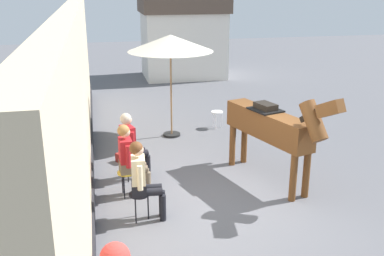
{
  "coord_description": "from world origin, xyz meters",
  "views": [
    {
      "loc": [
        -2.2,
        -7.11,
        3.83
      ],
      "look_at": [
        -0.4,
        1.2,
        1.05
      ],
      "focal_mm": 42.37,
      "sensor_mm": 36.0,
      "label": 1
    }
  ],
  "objects_px": {
    "satchel_bag": "(121,158)",
    "cafe_parasol": "(170,44)",
    "spare_stool_white": "(217,114)",
    "seated_visitor_near": "(143,177)",
    "seated_visitor_far": "(131,142)",
    "seated_visitor_middle": "(129,156)",
    "saddled_horse_center": "(272,126)"
  },
  "relations": [
    {
      "from": "seated_visitor_far",
      "to": "spare_stool_white",
      "type": "distance_m",
      "value": 3.84
    },
    {
      "from": "seated_visitor_middle",
      "to": "satchel_bag",
      "type": "height_order",
      "value": "seated_visitor_middle"
    },
    {
      "from": "seated_visitor_near",
      "to": "satchel_bag",
      "type": "bearing_deg",
      "value": 94.62
    },
    {
      "from": "seated_visitor_middle",
      "to": "spare_stool_white",
      "type": "xyz_separation_m",
      "value": [
        2.64,
        3.59,
        -0.38
      ]
    },
    {
      "from": "satchel_bag",
      "to": "saddled_horse_center",
      "type": "bearing_deg",
      "value": 26.57
    },
    {
      "from": "seated_visitor_near",
      "to": "seated_visitor_far",
      "type": "distance_m",
      "value": 1.69
    },
    {
      "from": "spare_stool_white",
      "to": "seated_visitor_far",
      "type": "bearing_deg",
      "value": -131.87
    },
    {
      "from": "seated_visitor_near",
      "to": "cafe_parasol",
      "type": "height_order",
      "value": "cafe_parasol"
    },
    {
      "from": "seated_visitor_far",
      "to": "saddled_horse_center",
      "type": "height_order",
      "value": "saddled_horse_center"
    },
    {
      "from": "seated_visitor_middle",
      "to": "spare_stool_white",
      "type": "distance_m",
      "value": 4.47
    },
    {
      "from": "seated_visitor_middle",
      "to": "cafe_parasol",
      "type": "distance_m",
      "value": 3.81
    },
    {
      "from": "cafe_parasol",
      "to": "saddled_horse_center",
      "type": "bearing_deg",
      "value": -65.88
    },
    {
      "from": "seated_visitor_middle",
      "to": "cafe_parasol",
      "type": "bearing_deg",
      "value": 67.47
    },
    {
      "from": "seated_visitor_near",
      "to": "satchel_bag",
      "type": "height_order",
      "value": "seated_visitor_near"
    },
    {
      "from": "cafe_parasol",
      "to": "seated_visitor_far",
      "type": "bearing_deg",
      "value": -116.71
    },
    {
      "from": "seated_visitor_near",
      "to": "seated_visitor_far",
      "type": "bearing_deg",
      "value": 91.51
    },
    {
      "from": "seated_visitor_middle",
      "to": "cafe_parasol",
      "type": "xyz_separation_m",
      "value": [
        1.33,
        3.2,
        1.59
      ]
    },
    {
      "from": "seated_visitor_far",
      "to": "satchel_bag",
      "type": "xyz_separation_m",
      "value": [
        -0.16,
        0.89,
        -0.68
      ]
    },
    {
      "from": "seated_visitor_middle",
      "to": "seated_visitor_far",
      "type": "xyz_separation_m",
      "value": [
        0.09,
        0.74,
        0.0
      ]
    },
    {
      "from": "cafe_parasol",
      "to": "satchel_bag",
      "type": "height_order",
      "value": "cafe_parasol"
    },
    {
      "from": "seated_visitor_middle",
      "to": "spare_stool_white",
      "type": "relative_size",
      "value": 3.02
    },
    {
      "from": "seated_visitor_middle",
      "to": "seated_visitor_near",
      "type": "bearing_deg",
      "value": -81.83
    },
    {
      "from": "seated_visitor_near",
      "to": "seated_visitor_middle",
      "type": "xyz_separation_m",
      "value": [
        -0.14,
        0.95,
        0.0
      ]
    },
    {
      "from": "cafe_parasol",
      "to": "spare_stool_white",
      "type": "relative_size",
      "value": 5.61
    },
    {
      "from": "seated_visitor_near",
      "to": "seated_visitor_middle",
      "type": "bearing_deg",
      "value": 98.17
    },
    {
      "from": "seated_visitor_middle",
      "to": "seated_visitor_far",
      "type": "distance_m",
      "value": 0.75
    },
    {
      "from": "seated_visitor_near",
      "to": "satchel_bag",
      "type": "distance_m",
      "value": 2.68
    },
    {
      "from": "seated_visitor_middle",
      "to": "saddled_horse_center",
      "type": "relative_size",
      "value": 0.48
    },
    {
      "from": "seated_visitor_far",
      "to": "satchel_bag",
      "type": "distance_m",
      "value": 1.13
    },
    {
      "from": "spare_stool_white",
      "to": "satchel_bag",
      "type": "distance_m",
      "value": 3.36
    },
    {
      "from": "seated_visitor_middle",
      "to": "saddled_horse_center",
      "type": "distance_m",
      "value": 2.78
    },
    {
      "from": "satchel_bag",
      "to": "cafe_parasol",
      "type": "bearing_deg",
      "value": 104.57
    }
  ]
}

